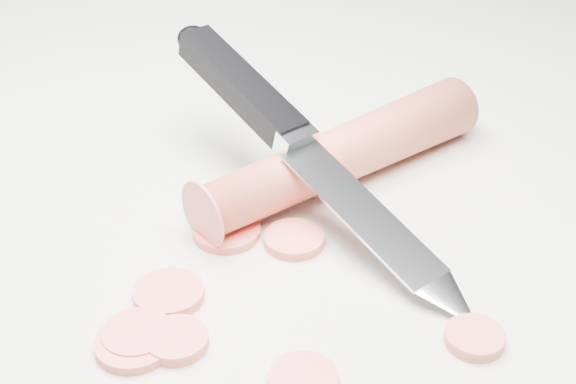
% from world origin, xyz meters
% --- Properties ---
extents(ground, '(2.40, 2.40, 0.00)m').
position_xyz_m(ground, '(0.00, 0.00, 0.00)').
color(ground, beige).
rests_on(ground, ground).
extents(carrot, '(0.14, 0.20, 0.04)m').
position_xyz_m(carrot, '(0.02, 0.08, 0.02)').
color(carrot, '#CC4D34').
rests_on(carrot, ground).
extents(carrot_slice_0, '(0.03, 0.03, 0.01)m').
position_xyz_m(carrot_slice_0, '(-0.01, -0.10, 0.00)').
color(carrot_slice_0, '#F45B50').
rests_on(carrot_slice_0, ground).
extents(carrot_slice_1, '(0.04, 0.04, 0.01)m').
position_xyz_m(carrot_slice_1, '(-0.03, -0.10, 0.00)').
color(carrot_slice_1, '#F45B50').
rests_on(carrot_slice_1, ground).
extents(carrot_slice_2, '(0.04, 0.04, 0.01)m').
position_xyz_m(carrot_slice_2, '(0.02, 0.00, 0.00)').
color(carrot_slice_2, '#F45B50').
rests_on(carrot_slice_2, ground).
extents(carrot_slice_4, '(0.03, 0.03, 0.01)m').
position_xyz_m(carrot_slice_4, '(0.06, -0.10, 0.00)').
color(carrot_slice_4, '#F45B50').
rests_on(carrot_slice_4, ground).
extents(carrot_slice_5, '(0.04, 0.04, 0.01)m').
position_xyz_m(carrot_slice_5, '(-0.02, -0.01, 0.00)').
color(carrot_slice_5, '#F45B50').
rests_on(carrot_slice_5, ground).
extents(carrot_slice_6, '(0.04, 0.04, 0.01)m').
position_xyz_m(carrot_slice_6, '(-0.03, -0.07, 0.00)').
color(carrot_slice_6, '#F45B50').
rests_on(carrot_slice_6, ground).
extents(carrot_slice_7, '(0.03, 0.03, 0.01)m').
position_xyz_m(carrot_slice_7, '(0.13, -0.05, 0.00)').
color(carrot_slice_7, '#F45B50').
rests_on(carrot_slice_7, ground).
extents(carrot_slice_8, '(0.04, 0.04, 0.01)m').
position_xyz_m(carrot_slice_8, '(-0.03, -0.11, 0.00)').
color(carrot_slice_8, '#F45B50').
rests_on(carrot_slice_8, ground).
extents(kitchen_knife, '(0.25, 0.17, 0.08)m').
position_xyz_m(kitchen_knife, '(0.02, 0.04, 0.04)').
color(kitchen_knife, silver).
rests_on(kitchen_knife, ground).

